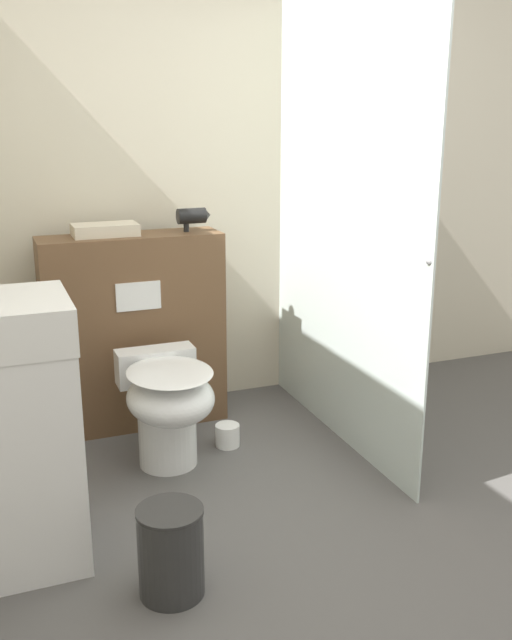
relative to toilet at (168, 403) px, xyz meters
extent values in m
plane|color=#565451|center=(0.47, -1.08, -0.31)|extent=(12.00, 12.00, 0.00)
cube|color=beige|center=(0.47, 0.80, 0.94)|extent=(8.00, 0.06, 2.50)
cube|color=brown|center=(-0.03, 0.54, 0.19)|extent=(0.90, 0.27, 1.00)
cube|color=white|center=(-0.03, 0.40, 0.41)|extent=(0.22, 0.01, 0.14)
cube|color=silver|center=(0.88, 0.03, 0.76)|extent=(0.01, 1.48, 2.15)
sphere|color=#B2B2B7|center=(0.88, -0.68, 0.72)|extent=(0.04, 0.04, 0.04)
cylinder|color=white|center=(0.00, 0.03, -0.14)|extent=(0.27, 0.27, 0.34)
ellipsoid|color=white|center=(0.00, -0.05, 0.05)|extent=(0.39, 0.46, 0.22)
ellipsoid|color=white|center=(0.00, -0.05, 0.17)|extent=(0.38, 0.45, 0.02)
cube|color=white|center=(0.00, 0.22, 0.11)|extent=(0.37, 0.13, 0.17)
cube|color=white|center=(-0.70, -0.49, 0.10)|extent=(0.48, 0.45, 0.82)
cylinder|color=black|center=(0.29, 0.54, 0.77)|extent=(0.14, 0.08, 0.08)
cone|color=black|center=(0.38, 0.54, 0.77)|extent=(0.03, 0.07, 0.07)
cylinder|color=black|center=(0.26, 0.54, 0.72)|extent=(0.03, 0.03, 0.07)
cube|color=beige|center=(-0.14, 0.56, 0.72)|extent=(0.31, 0.18, 0.06)
cylinder|color=white|center=(0.32, 0.10, -0.26)|extent=(0.12, 0.12, 0.11)
cylinder|color=#2D2D2D|center=(-0.23, -0.89, -0.16)|extent=(0.22, 0.22, 0.31)
cylinder|color=#2D2D2D|center=(-0.23, -0.89, 0.00)|extent=(0.23, 0.23, 0.01)
camera|label=1|loc=(-0.72, -2.94, 1.25)|focal=40.00mm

